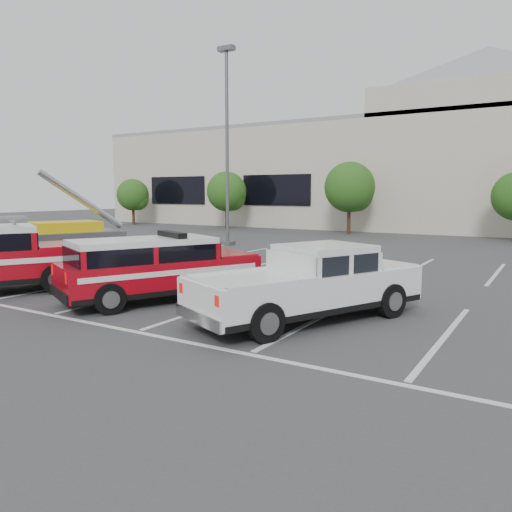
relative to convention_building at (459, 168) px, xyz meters
The scene contains 10 objects.
ground 32.21m from the convention_building, 90.33° to the right, with size 120.00×120.00×0.00m, color #3C3C3F.
stall_markings 27.77m from the convention_building, 90.38° to the right, with size 23.00×15.00×0.01m, color silver.
convention_building is the anchor object (origin of this frame).
tree_far_left 27.03m from the convention_building, 158.63° to the right, with size 2.77×2.77×3.99m.
tree_left 18.11m from the convention_building, 146.95° to the right, with size 3.07×3.07×4.42m.
tree_mid_left 11.19m from the convention_building, 117.40° to the right, with size 3.37×3.37×4.85m.
light_pole_left 21.49m from the convention_building, 112.39° to the right, with size 0.90×0.60×10.24m.
fire_chief_suv 32.50m from the convention_building, 93.34° to the right, with size 3.85×5.37×1.78m.
white_pickup 32.32m from the convention_building, 85.75° to the right, with size 3.94×5.64×1.65m.
utility_rig 30.74m from the convention_building, 109.36° to the right, with size 4.95×4.74×3.72m.
Camera 1 is at (7.18, -9.94, 2.80)m, focal length 35.00 mm.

